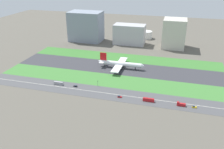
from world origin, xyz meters
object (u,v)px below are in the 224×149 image
(bus_0, at_px, (149,100))
(terminal_building, at_px, (86,26))
(bus_1, at_px, (59,83))
(fuel_tank_west, at_px, (146,35))
(traffic_light, at_px, (98,83))
(airliner, at_px, (120,64))
(car_1, at_px, (75,86))
(office_tower, at_px, (174,33))
(car_2, at_px, (119,97))
(hangar_building, at_px, (129,34))
(truck_0, at_px, (181,104))
(car_0, at_px, (194,107))

(bus_0, distance_m, terminal_building, 240.00)
(bus_1, bearing_deg, terminal_building, 101.09)
(fuel_tank_west, bearing_deg, traffic_light, -96.44)
(airliner, relative_size, car_1, 14.77)
(traffic_light, distance_m, office_tower, 191.12)
(car_2, distance_m, hangar_building, 195.00)
(truck_0, xyz_separation_m, bus_0, (-31.90, 0.00, 0.15))
(car_1, bearing_deg, truck_0, -4.89)
(truck_0, bearing_deg, car_2, -0.00)
(hangar_building, distance_m, fuel_tank_west, 52.26)
(traffic_light, bearing_deg, hangar_building, 89.91)
(car_0, bearing_deg, airliner, -39.75)
(airliner, bearing_deg, fuel_tank_west, 85.13)
(airliner, relative_size, car_0, 14.77)
(bus_0, xyz_separation_m, terminal_building, (-141.87, 192.00, 24.70))
(terminal_building, bearing_deg, car_2, -59.88)
(car_0, distance_m, terminal_building, 268.69)
(car_1, height_order, hangar_building, hangar_building)
(terminal_building, bearing_deg, office_tower, 0.00)
(airliner, xyz_separation_m, car_1, (-35.45, -68.00, -5.31))
(terminal_building, bearing_deg, car_1, -72.61)
(hangar_building, bearing_deg, bus_0, -72.55)
(car_0, bearing_deg, car_2, 0.00)
(airliner, height_order, car_2, airliner)
(car_1, distance_m, traffic_light, 25.77)
(bus_0, relative_size, hangar_building, 0.21)
(car_2, distance_m, traffic_light, 35.26)
(truck_0, xyz_separation_m, bus_1, (-138.09, 10.00, 0.15))
(truck_0, distance_m, car_2, 62.39)
(car_1, relative_size, bus_0, 0.38)
(bus_1, bearing_deg, hangar_building, 75.86)
(truck_0, bearing_deg, office_tower, -85.24)
(car_2, xyz_separation_m, traffic_light, (-30.13, 17.99, 3.37))
(car_2, bearing_deg, fuel_tank_west, -88.69)
(terminal_building, height_order, fuel_tank_west, terminal_building)
(car_2, xyz_separation_m, office_tower, (46.39, 192.00, 23.23))
(car_1, relative_size, terminal_building, 0.07)
(traffic_light, relative_size, fuel_tank_west, 0.34)
(car_0, height_order, office_tower, office_tower)
(car_1, xyz_separation_m, fuel_tank_west, (48.99, 227.00, 5.97))
(traffic_light, height_order, terminal_building, terminal_building)
(truck_0, bearing_deg, fuel_tank_west, -74.04)
(hangar_building, relative_size, fuel_tank_west, 2.54)
(car_2, height_order, traffic_light, traffic_light)
(car_0, distance_m, hangar_building, 219.30)
(car_0, relative_size, traffic_light, 0.61)
(bus_0, bearing_deg, office_tower, -94.73)
(car_2, bearing_deg, bus_0, -180.00)
(airliner, height_order, traffic_light, airliner)
(terminal_building, bearing_deg, traffic_light, -64.97)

